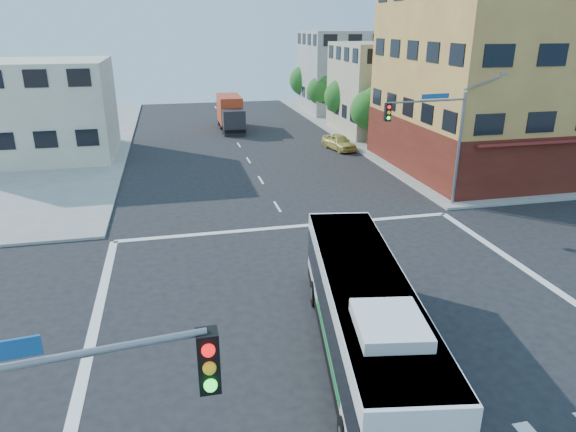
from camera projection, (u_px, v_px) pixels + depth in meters
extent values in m
plane|color=black|center=(344.00, 314.00, 20.23)|extent=(120.00, 120.00, 0.00)
cube|color=gray|center=(534.00, 122.00, 59.43)|extent=(50.00, 50.00, 0.15)
cube|color=gold|center=(520.00, 77.00, 38.82)|extent=(18.00, 15.00, 14.00)
cube|color=#5C2015|center=(510.00, 142.00, 40.57)|extent=(18.09, 15.08, 4.00)
cube|color=#B4A989|center=(396.00, 88.00, 53.23)|extent=(12.00, 10.00, 9.00)
cube|color=#A7A8A2|center=(351.00, 72.00, 65.84)|extent=(12.00, 10.00, 10.00)
cube|color=beige|center=(36.00, 110.00, 42.70)|extent=(12.00, 10.00, 8.00)
cylinder|color=slate|center=(458.00, 151.00, 31.10)|extent=(0.18, 0.18, 7.00)
cylinder|color=slate|center=(427.00, 101.00, 29.27)|extent=(5.01, 0.62, 0.12)
cube|color=black|center=(388.00, 112.00, 28.70)|extent=(0.32, 0.30, 1.00)
sphere|color=#FF0C0C|center=(389.00, 107.00, 28.44)|extent=(0.20, 0.20, 0.20)
sphere|color=yellow|center=(389.00, 113.00, 28.54)|extent=(0.20, 0.20, 0.20)
sphere|color=#19FF33|center=(389.00, 118.00, 28.65)|extent=(0.20, 0.20, 0.20)
cube|color=#144E90|center=(435.00, 96.00, 29.33)|extent=(1.80, 0.22, 0.28)
cube|color=gray|center=(503.00, 73.00, 30.27)|extent=(0.50, 0.22, 0.14)
cylinder|color=slate|center=(11.00, 367.00, 6.56)|extent=(5.01, 0.62, 0.12)
cube|color=black|center=(208.00, 361.00, 7.48)|extent=(0.32, 0.30, 1.00)
sphere|color=#FF0C0C|center=(208.00, 350.00, 7.22)|extent=(0.20, 0.20, 0.20)
sphere|color=yellow|center=(209.00, 368.00, 7.32)|extent=(0.20, 0.20, 0.20)
sphere|color=#19FF33|center=(211.00, 385.00, 7.43)|extent=(0.20, 0.20, 0.20)
cylinder|color=#351F13|center=(368.00, 136.00, 47.91)|extent=(0.28, 0.28, 1.92)
sphere|color=#1A5E1D|center=(370.00, 110.00, 47.07)|extent=(3.60, 3.60, 3.60)
sphere|color=#1A5E1D|center=(376.00, 100.00, 46.56)|extent=(2.52, 2.52, 2.52)
cylinder|color=#351F13|center=(341.00, 120.00, 55.20)|extent=(0.28, 0.28, 1.99)
sphere|color=#1A5E1D|center=(342.00, 97.00, 54.32)|extent=(3.80, 3.80, 3.80)
sphere|color=#1A5E1D|center=(347.00, 88.00, 53.80)|extent=(2.66, 2.66, 2.66)
cylinder|color=#351F13|center=(321.00, 110.00, 62.53)|extent=(0.28, 0.28, 1.89)
sphere|color=#1A5E1D|center=(321.00, 90.00, 61.72)|extent=(3.40, 3.40, 3.40)
sphere|color=#1A5E1D|center=(325.00, 83.00, 61.23)|extent=(2.38, 2.38, 2.38)
cylinder|color=#351F13|center=(304.00, 100.00, 69.81)|extent=(0.28, 0.28, 2.03)
sphere|color=#1A5E1D|center=(304.00, 80.00, 68.89)|extent=(4.00, 4.00, 4.00)
sphere|color=#1A5E1D|center=(308.00, 73.00, 68.35)|extent=(2.80, 2.80, 2.80)
cube|color=black|center=(362.00, 348.00, 17.16)|extent=(4.51, 12.24, 0.45)
cube|color=white|center=(364.00, 316.00, 16.73)|extent=(4.49, 12.21, 2.84)
cube|color=black|center=(365.00, 312.00, 16.67)|extent=(4.48, 11.87, 1.25)
cube|color=black|center=(338.00, 242.00, 22.24)|extent=(2.31, 0.45, 1.34)
cube|color=#E5590C|center=(338.00, 221.00, 21.92)|extent=(1.89, 0.37, 0.28)
cube|color=white|center=(366.00, 279.00, 16.25)|extent=(4.40, 11.97, 0.12)
cube|color=white|center=(390.00, 324.00, 13.38)|extent=(2.12, 2.46, 0.36)
cube|color=#0A6D2A|center=(327.00, 345.00, 16.45)|extent=(0.93, 5.41, 0.28)
cube|color=#0A6D2A|center=(405.00, 343.00, 16.59)|extent=(0.93, 5.41, 0.28)
cylinder|color=black|center=(315.00, 294.00, 20.68)|extent=(0.47, 1.07, 1.04)
cylinder|color=#99999E|center=(311.00, 294.00, 20.68)|extent=(0.13, 0.52, 0.52)
cylinder|color=black|center=(373.00, 292.00, 20.81)|extent=(0.47, 1.07, 1.04)
cylinder|color=#99999E|center=(377.00, 292.00, 20.82)|extent=(0.13, 0.52, 0.52)
cylinder|color=black|center=(434.00, 432.00, 13.65)|extent=(0.47, 1.07, 1.04)
cylinder|color=#99999E|center=(439.00, 432.00, 13.66)|extent=(0.13, 0.52, 0.52)
cube|color=#27272C|center=(234.00, 122.00, 52.72)|extent=(2.25, 2.16, 2.53)
cube|color=black|center=(235.00, 120.00, 51.74)|extent=(2.04, 0.10, 0.97)
cube|color=#BC381A|center=(230.00, 109.00, 55.83)|extent=(2.38, 5.46, 2.91)
cube|color=black|center=(231.00, 125.00, 55.29)|extent=(2.21, 7.79, 0.29)
cylinder|color=black|center=(224.00, 130.00, 52.97)|extent=(0.28, 0.97, 0.97)
cylinder|color=black|center=(244.00, 129.00, 53.38)|extent=(0.28, 0.97, 0.97)
cylinder|color=black|center=(221.00, 125.00, 55.55)|extent=(0.28, 0.97, 0.97)
cylinder|color=black|center=(240.00, 124.00, 55.95)|extent=(0.28, 0.97, 0.97)
cylinder|color=black|center=(219.00, 121.00, 57.77)|extent=(0.28, 0.97, 0.97)
cylinder|color=black|center=(237.00, 120.00, 58.18)|extent=(0.28, 0.97, 0.97)
imported|color=#C9B551|center=(339.00, 142.00, 46.44)|extent=(2.51, 4.38, 1.40)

